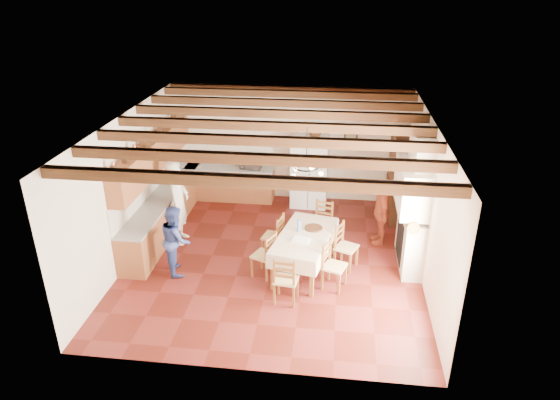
{
  "coord_description": "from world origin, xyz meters",
  "views": [
    {
      "loc": [
        1.22,
        -8.99,
        5.57
      ],
      "look_at": [
        0.1,
        0.3,
        1.25
      ],
      "focal_mm": 32.0,
      "sensor_mm": 36.0,
      "label": 1
    }
  ],
  "objects_px": {
    "chair_left_far": "(273,236)",
    "chair_right_far": "(346,247)",
    "chair_right_near": "(334,266)",
    "chair_left_near": "(264,254)",
    "chair_end_far": "(322,223)",
    "refrigerator": "(309,171)",
    "microwave": "(251,162)",
    "person_man": "(178,202)",
    "chair_end_near": "(286,279)",
    "person_woman_blue": "(176,239)",
    "person_woman_red": "(381,212)",
    "dining_table": "(305,238)",
    "hutch": "(400,177)"
  },
  "relations": [
    {
      "from": "chair_right_near",
      "to": "person_man",
      "type": "height_order",
      "value": "person_man"
    },
    {
      "from": "dining_table",
      "to": "chair_left_far",
      "type": "relative_size",
      "value": 2.1
    },
    {
      "from": "dining_table",
      "to": "person_man",
      "type": "xyz_separation_m",
      "value": [
        -2.85,
        0.89,
        0.22
      ]
    },
    {
      "from": "hutch",
      "to": "person_man",
      "type": "relative_size",
      "value": 1.11
    },
    {
      "from": "hutch",
      "to": "microwave",
      "type": "bearing_deg",
      "value": 167.79
    },
    {
      "from": "dining_table",
      "to": "chair_end_near",
      "type": "bearing_deg",
      "value": -103.01
    },
    {
      "from": "chair_right_far",
      "to": "chair_end_near",
      "type": "distance_m",
      "value": 1.69
    },
    {
      "from": "chair_left_near",
      "to": "chair_right_far",
      "type": "height_order",
      "value": "same"
    },
    {
      "from": "refrigerator",
      "to": "chair_end_far",
      "type": "bearing_deg",
      "value": -76.82
    },
    {
      "from": "chair_right_near",
      "to": "person_woman_blue",
      "type": "distance_m",
      "value": 3.16
    },
    {
      "from": "refrigerator",
      "to": "chair_end_near",
      "type": "relative_size",
      "value": 1.9
    },
    {
      "from": "dining_table",
      "to": "person_woman_red",
      "type": "bearing_deg",
      "value": 40.95
    },
    {
      "from": "chair_left_near",
      "to": "person_woman_blue",
      "type": "relative_size",
      "value": 0.67
    },
    {
      "from": "refrigerator",
      "to": "chair_right_near",
      "type": "xyz_separation_m",
      "value": [
        0.73,
        -3.72,
        -0.43
      ]
    },
    {
      "from": "chair_left_far",
      "to": "chair_right_far",
      "type": "xyz_separation_m",
      "value": [
        1.54,
        -0.28,
        0.0
      ]
    },
    {
      "from": "dining_table",
      "to": "chair_end_far",
      "type": "bearing_deg",
      "value": 76.39
    },
    {
      "from": "chair_end_far",
      "to": "dining_table",
      "type": "bearing_deg",
      "value": -87.51
    },
    {
      "from": "chair_end_near",
      "to": "chair_left_near",
      "type": "bearing_deg",
      "value": -49.27
    },
    {
      "from": "person_woman_red",
      "to": "microwave",
      "type": "xyz_separation_m",
      "value": [
        -3.22,
        1.92,
        0.31
      ]
    },
    {
      "from": "refrigerator",
      "to": "microwave",
      "type": "distance_m",
      "value": 1.54
    },
    {
      "from": "chair_right_near",
      "to": "chair_end_far",
      "type": "height_order",
      "value": "same"
    },
    {
      "from": "chair_right_near",
      "to": "person_woman_red",
      "type": "xyz_separation_m",
      "value": [
        0.96,
        1.9,
        0.27
      ]
    },
    {
      "from": "chair_left_far",
      "to": "person_woman_blue",
      "type": "bearing_deg",
      "value": -52.82
    },
    {
      "from": "chair_right_near",
      "to": "chair_right_far",
      "type": "relative_size",
      "value": 1.0
    },
    {
      "from": "chair_left_near",
      "to": "chair_end_far",
      "type": "relative_size",
      "value": 1.0
    },
    {
      "from": "chair_end_far",
      "to": "microwave",
      "type": "relative_size",
      "value": 1.76
    },
    {
      "from": "person_woman_red",
      "to": "microwave",
      "type": "relative_size",
      "value": 2.74
    },
    {
      "from": "chair_left_near",
      "to": "person_man",
      "type": "xyz_separation_m",
      "value": [
        -2.07,
        1.18,
        0.47
      ]
    },
    {
      "from": "chair_end_near",
      "to": "microwave",
      "type": "relative_size",
      "value": 1.76
    },
    {
      "from": "chair_left_far",
      "to": "chair_right_near",
      "type": "height_order",
      "value": "same"
    },
    {
      "from": "microwave",
      "to": "chair_end_near",
      "type": "bearing_deg",
      "value": -68.3
    },
    {
      "from": "hutch",
      "to": "refrigerator",
      "type": "bearing_deg",
      "value": 163.85
    },
    {
      "from": "chair_left_far",
      "to": "person_woman_red",
      "type": "distance_m",
      "value": 2.45
    },
    {
      "from": "chair_left_far",
      "to": "chair_end_far",
      "type": "relative_size",
      "value": 1.0
    },
    {
      "from": "chair_end_far",
      "to": "person_man",
      "type": "distance_m",
      "value": 3.19
    },
    {
      "from": "person_woman_red",
      "to": "person_man",
      "type": "bearing_deg",
      "value": -90.4
    },
    {
      "from": "chair_end_near",
      "to": "dining_table",
      "type": "bearing_deg",
      "value": -96.02
    },
    {
      "from": "chair_end_far",
      "to": "microwave",
      "type": "xyz_separation_m",
      "value": [
        -1.94,
        2.08,
        0.57
      ]
    },
    {
      "from": "person_man",
      "to": "person_woman_blue",
      "type": "bearing_deg",
      "value": -168.16
    },
    {
      "from": "refrigerator",
      "to": "person_man",
      "type": "bearing_deg",
      "value": -138.52
    },
    {
      "from": "person_woman_blue",
      "to": "person_woman_red",
      "type": "xyz_separation_m",
      "value": [
        4.11,
        1.69,
        0.03
      ]
    },
    {
      "from": "chair_end_near",
      "to": "person_woman_blue",
      "type": "bearing_deg",
      "value": -11.45
    },
    {
      "from": "hutch",
      "to": "person_woman_red",
      "type": "height_order",
      "value": "hutch"
    },
    {
      "from": "refrigerator",
      "to": "chair_end_near",
      "type": "xyz_separation_m",
      "value": [
        -0.13,
        -4.27,
        -0.43
      ]
    },
    {
      "from": "chair_left_near",
      "to": "chair_right_near",
      "type": "distance_m",
      "value": 1.42
    },
    {
      "from": "refrigerator",
      "to": "hutch",
      "type": "xyz_separation_m",
      "value": [
        2.2,
        -0.53,
        0.15
      ]
    },
    {
      "from": "chair_right_near",
      "to": "chair_left_near",
      "type": "bearing_deg",
      "value": 99.14
    },
    {
      "from": "chair_right_far",
      "to": "chair_end_far",
      "type": "xyz_separation_m",
      "value": [
        -0.55,
        0.99,
        0.0
      ]
    },
    {
      "from": "person_woman_red",
      "to": "person_woman_blue",
      "type": "bearing_deg",
      "value": -74.19
    },
    {
      "from": "dining_table",
      "to": "person_man",
      "type": "bearing_deg",
      "value": 162.57
    }
  ]
}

